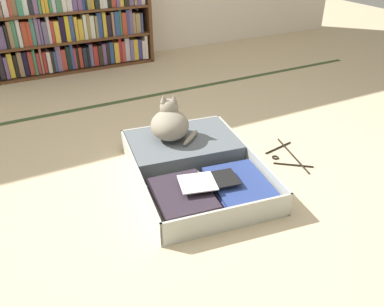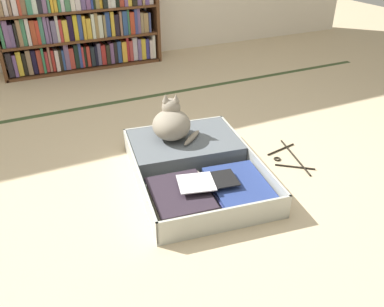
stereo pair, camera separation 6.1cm
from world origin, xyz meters
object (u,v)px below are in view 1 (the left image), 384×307
Objects in this scene: open_suitcase at (192,164)px; black_cat at (170,123)px; bookshelf at (71,26)px; clothes_hanger at (287,156)px.

black_cat reaches higher than open_suitcase.
bookshelf is 1.88m from black_cat.
bookshelf is 4.51× the size of black_cat.
open_suitcase is 0.59m from clothes_hanger.
bookshelf is 2.34m from clothes_hanger.
open_suitcase is 0.27m from black_cat.
open_suitcase is at bearing -83.05° from black_cat.
black_cat is at bearing -86.11° from bookshelf.
bookshelf reaches higher than black_cat.
bookshelf is 3.63× the size of clothes_hanger.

